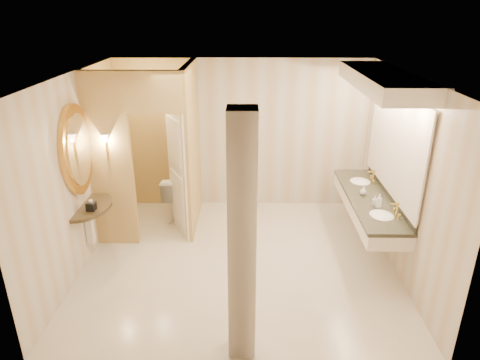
# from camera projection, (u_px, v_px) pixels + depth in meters

# --- Properties ---
(floor) EXTENTS (4.50, 4.50, 0.00)m
(floor) POSITION_uv_depth(u_px,v_px,m) (239.00, 260.00, 6.37)
(floor) COLOR beige
(floor) RESTS_ON ground
(ceiling) EXTENTS (4.50, 4.50, 0.00)m
(ceiling) POSITION_uv_depth(u_px,v_px,m) (239.00, 76.00, 5.34)
(ceiling) COLOR white
(ceiling) RESTS_ON wall_back
(wall_back) EXTENTS (4.50, 0.02, 2.70)m
(wall_back) POSITION_uv_depth(u_px,v_px,m) (241.00, 135.00, 7.70)
(wall_back) COLOR beige
(wall_back) RESTS_ON floor
(wall_front) EXTENTS (4.50, 0.02, 2.70)m
(wall_front) POSITION_uv_depth(u_px,v_px,m) (235.00, 256.00, 4.01)
(wall_front) COLOR beige
(wall_front) RESTS_ON floor
(wall_left) EXTENTS (0.02, 4.00, 2.70)m
(wall_left) POSITION_uv_depth(u_px,v_px,m) (76.00, 175.00, 5.89)
(wall_left) COLOR beige
(wall_left) RESTS_ON floor
(wall_right) EXTENTS (0.02, 4.00, 2.70)m
(wall_right) POSITION_uv_depth(u_px,v_px,m) (404.00, 177.00, 5.82)
(wall_right) COLOR beige
(wall_right) RESTS_ON floor
(toilet_closet) EXTENTS (1.50, 1.55, 2.70)m
(toilet_closet) POSITION_uv_depth(u_px,v_px,m) (169.00, 151.00, 6.75)
(toilet_closet) COLOR tan
(toilet_closet) RESTS_ON floor
(wall_sconce) EXTENTS (0.14, 0.14, 0.42)m
(wall_sconce) POSITION_uv_depth(u_px,v_px,m) (106.00, 140.00, 6.14)
(wall_sconce) COLOR gold
(wall_sconce) RESTS_ON toilet_closet
(vanity) EXTENTS (0.75, 2.42, 2.09)m
(vanity) POSITION_uv_depth(u_px,v_px,m) (378.00, 149.00, 6.09)
(vanity) COLOR white
(vanity) RESTS_ON floor
(console_shelf) EXTENTS (0.97, 0.97, 1.94)m
(console_shelf) POSITION_uv_depth(u_px,v_px,m) (80.00, 174.00, 5.94)
(console_shelf) COLOR black
(console_shelf) RESTS_ON floor
(pillar) EXTENTS (0.28, 0.28, 2.70)m
(pillar) POSITION_uv_depth(u_px,v_px,m) (242.00, 242.00, 4.23)
(pillar) COLOR white
(pillar) RESTS_ON floor
(tissue_box) EXTENTS (0.12, 0.12, 0.12)m
(tissue_box) POSITION_uv_depth(u_px,v_px,m) (91.00, 206.00, 5.94)
(tissue_box) COLOR black
(tissue_box) RESTS_ON console_shelf
(toilet) EXTENTS (0.49, 0.82, 0.81)m
(toilet) POSITION_uv_depth(u_px,v_px,m) (178.00, 196.00, 7.54)
(toilet) COLOR white
(toilet) RESTS_ON floor
(soap_bottle_a) EXTENTS (0.08, 0.08, 0.13)m
(soap_bottle_a) POSITION_uv_depth(u_px,v_px,m) (374.00, 201.00, 6.08)
(soap_bottle_a) COLOR beige
(soap_bottle_a) RESTS_ON vanity
(soap_bottle_b) EXTENTS (0.11, 0.11, 0.13)m
(soap_bottle_b) POSITION_uv_depth(u_px,v_px,m) (363.00, 191.00, 6.42)
(soap_bottle_b) COLOR silver
(soap_bottle_b) RESTS_ON vanity
(soap_bottle_c) EXTENTS (0.10, 0.10, 0.20)m
(soap_bottle_c) POSITION_uv_depth(u_px,v_px,m) (379.00, 201.00, 5.99)
(soap_bottle_c) COLOR #C6B28C
(soap_bottle_c) RESTS_ON vanity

